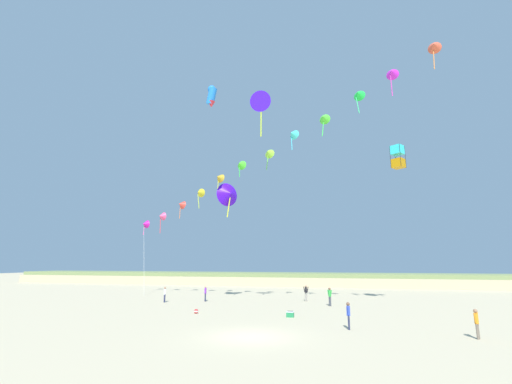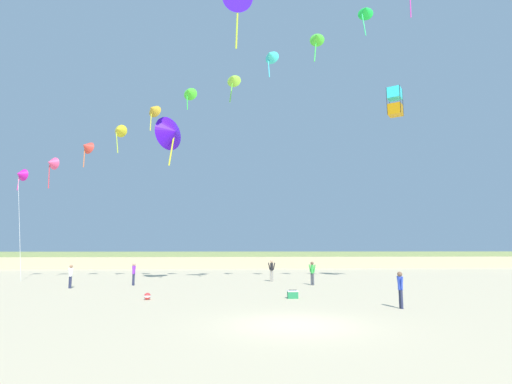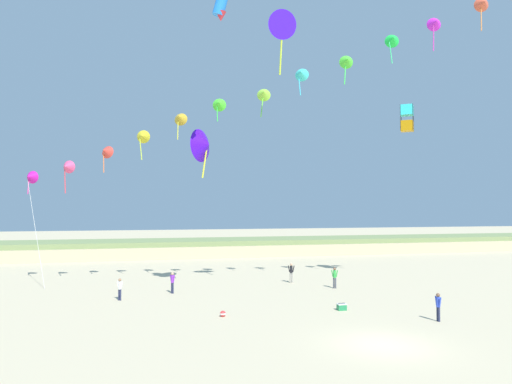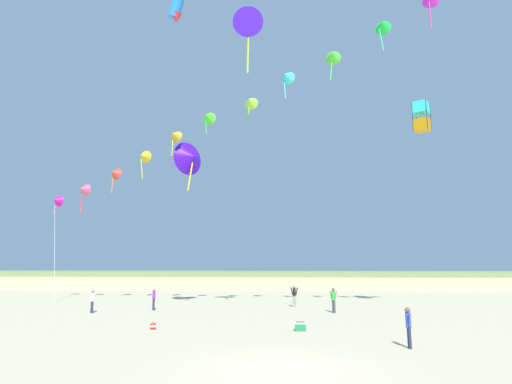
% 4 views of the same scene
% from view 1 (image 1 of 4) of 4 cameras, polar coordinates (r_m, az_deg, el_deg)
% --- Properties ---
extents(ground_plane, '(240.00, 240.00, 0.00)m').
position_cam_1_polar(ground_plane, '(20.98, -0.87, -22.98)').
color(ground_plane, beige).
extents(dune_ridge, '(120.00, 10.34, 2.20)m').
position_cam_1_polar(dune_ridge, '(64.17, 9.66, -14.16)').
color(dune_ridge, '#BFAE8B').
rests_on(dune_ridge, ground).
extents(person_near_left, '(0.48, 0.40, 1.57)m').
position_cam_1_polar(person_near_left, '(38.71, -14.96, -16.01)').
color(person_near_left, '#282D4C').
rests_on(person_near_left, ground).
extents(person_near_right, '(0.40, 0.51, 1.63)m').
position_cam_1_polar(person_near_right, '(38.76, -8.43, -16.21)').
color(person_near_right, '#282D4C').
rests_on(person_near_right, ground).
extents(person_mid_center, '(0.38, 0.50, 1.59)m').
position_cam_1_polar(person_mid_center, '(23.58, 32.87, -17.68)').
color(person_mid_center, '#726656').
rests_on(person_mid_center, ground).
extents(person_far_left, '(0.22, 0.57, 1.65)m').
position_cam_1_polar(person_far_left, '(23.58, 15.15, -18.99)').
color(person_far_left, '#282D4C').
rests_on(person_far_left, ground).
extents(person_far_right, '(0.49, 0.48, 1.72)m').
position_cam_1_polar(person_far_right, '(35.14, 12.19, -16.49)').
color(person_far_right, '#474C56').
rests_on(person_far_right, ground).
extents(person_far_center, '(0.61, 0.26, 1.74)m').
position_cam_1_polar(person_far_center, '(38.80, 8.34, -16.11)').
color(person_far_center, gray).
rests_on(person_far_center, ground).
extents(kite_banner_string, '(36.19, 13.78, 22.96)m').
position_cam_1_polar(kite_banner_string, '(38.63, -0.16, 5.72)').
color(kite_banner_string, '#BF1496').
extents(large_kite_low_lead, '(2.15, 1.14, 4.69)m').
position_cam_1_polar(large_kite_low_lead, '(35.33, 0.84, 14.73)').
color(large_kite_low_lead, '#3F15E6').
extents(large_kite_mid_trail, '(1.36, 1.14, 2.31)m').
position_cam_1_polar(large_kite_mid_trail, '(35.39, -7.41, 15.65)').
color(large_kite_mid_trail, '#237EEA').
extents(large_kite_high_solo, '(1.50, 1.50, 2.33)m').
position_cam_1_polar(large_kite_high_solo, '(37.72, 22.55, 5.44)').
color(large_kite_high_solo, '#C1810A').
extents(large_kite_outer_drift, '(2.50, 2.67, 3.99)m').
position_cam_1_polar(large_kite_outer_drift, '(38.55, -4.54, -0.33)').
color(large_kite_outer_drift, '#420CD8').
extents(beach_cooler, '(0.58, 0.41, 0.46)m').
position_cam_1_polar(beach_cooler, '(27.97, 5.72, -19.62)').
color(beach_cooler, '#23844C').
rests_on(beach_cooler, ground).
extents(beach_ball, '(0.36, 0.36, 0.36)m').
position_cam_1_polar(beach_ball, '(30.15, -9.95, -18.98)').
color(beach_ball, red).
rests_on(beach_ball, ground).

